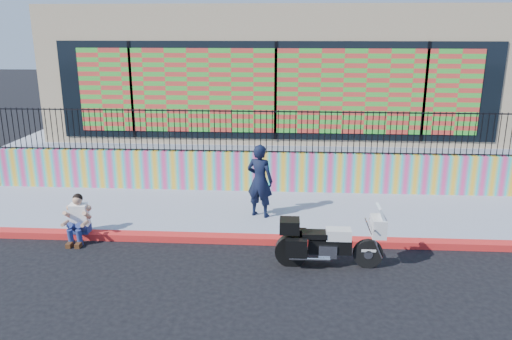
{
  "coord_description": "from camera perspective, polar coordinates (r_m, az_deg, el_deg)",
  "views": [
    {
      "loc": [
        0.36,
        -10.22,
        4.64
      ],
      "look_at": [
        -0.38,
        1.2,
        1.34
      ],
      "focal_mm": 35.0,
      "sensor_mm": 36.0,
      "label": 1
    }
  ],
  "objects": [
    {
      "name": "red_curb",
      "position": [
        11.19,
        1.54,
        -7.97
      ],
      "size": [
        16.0,
        0.3,
        0.15
      ],
      "primitive_type": "cube",
      "color": "red",
      "rests_on": "ground"
    },
    {
      "name": "ground",
      "position": [
        11.23,
        1.54,
        -8.32
      ],
      "size": [
        90.0,
        90.0,
        0.0
      ],
      "primitive_type": "plane",
      "color": "black",
      "rests_on": "ground"
    },
    {
      "name": "seated_man",
      "position": [
        11.78,
        -19.73,
        -5.72
      ],
      "size": [
        0.54,
        0.71,
        1.06
      ],
      "color": "navy",
      "rests_on": "ground"
    },
    {
      "name": "sidewalk",
      "position": [
        12.72,
        1.83,
        -4.94
      ],
      "size": [
        16.0,
        3.0,
        0.15
      ],
      "primitive_type": "cube",
      "color": "gray",
      "rests_on": "ground"
    },
    {
      "name": "police_motorcycle",
      "position": [
        10.08,
        8.22,
        -8.0
      ],
      "size": [
        2.11,
        0.7,
        1.31
      ],
      "color": "black",
      "rests_on": "ground"
    },
    {
      "name": "elevated_platform",
      "position": [
        19.0,
        2.52,
        3.88
      ],
      "size": [
        16.0,
        10.0,
        1.25
      ],
      "primitive_type": "cube",
      "color": "gray",
      "rests_on": "ground"
    },
    {
      "name": "mural_wall",
      "position": [
        14.04,
        2.07,
        -0.21
      ],
      "size": [
        16.0,
        0.2,
        1.1
      ],
      "primitive_type": "cube",
      "color": "#E53C80",
      "rests_on": "sidewalk"
    },
    {
      "name": "metal_fence",
      "position": [
        13.76,
        2.12,
        4.39
      ],
      "size": [
        15.8,
        0.04,
        1.2
      ],
      "primitive_type": null,
      "color": "black",
      "rests_on": "mural_wall"
    },
    {
      "name": "police_officer",
      "position": [
        12.05,
        0.44,
        -1.23
      ],
      "size": [
        0.77,
        0.63,
        1.8
      ],
      "primitive_type": "imported",
      "rotation": [
        0.0,
        0.0,
        2.79
      ],
      "color": "black",
      "rests_on": "sidewalk"
    },
    {
      "name": "storefront_building",
      "position": [
        18.41,
        2.6,
        11.74
      ],
      "size": [
        14.0,
        8.06,
        4.0
      ],
      "color": "tan",
      "rests_on": "elevated_platform"
    }
  ]
}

